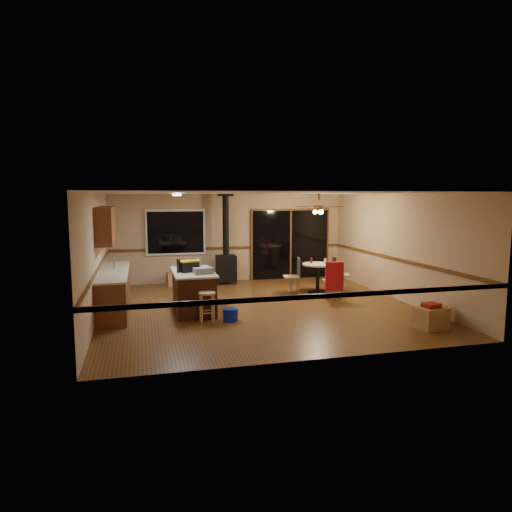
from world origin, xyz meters
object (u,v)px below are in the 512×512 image
object	(u,v)px
wood_stove	(226,259)
box_corner_b	(433,313)
bar_stool	(207,307)
box_under_window	(176,279)
blue_bucket	(230,315)
box_corner_a	(431,318)
chair_right	(335,269)
kitchen_island	(193,291)
toolbox_black	(189,267)
toolbox_grey	(203,271)
chair_left	(295,271)
dining_table	(318,273)
chair_near	(334,276)

from	to	relation	value
wood_stove	box_corner_b	world-z (taller)	wood_stove
bar_stool	box_under_window	xyz separation A→B (m)	(-0.31, 4.08, -0.12)
blue_bucket	box_corner_a	distance (m)	3.92
chair_right	box_corner_b	bearing A→B (deg)	-78.47
chair_right	box_corner_b	distance (m)	3.43
bar_stool	blue_bucket	distance (m)	0.52
bar_stool	box_corner_b	size ratio (longest dim) A/B	1.34
kitchen_island	toolbox_black	size ratio (longest dim) A/B	4.32
toolbox_grey	box_under_window	xyz separation A→B (m)	(-0.33, 3.49, -0.77)
chair_left	box_corner_b	world-z (taller)	chair_left
box_under_window	box_corner_b	distance (m)	7.03
blue_bucket	box_corner_b	size ratio (longest dim) A/B	0.66
kitchen_island	blue_bucket	bearing A→B (deg)	-56.92
toolbox_grey	chair_right	bearing A→B (deg)	23.76
toolbox_black	bar_stool	bearing A→B (deg)	-75.10
bar_stool	dining_table	world-z (taller)	dining_table
dining_table	chair_right	distance (m)	0.54
box_corner_b	chair_near	bearing A→B (deg)	115.97
box_under_window	box_corner_a	xyz separation A→B (m)	(4.42, -5.55, 0.01)
blue_bucket	bar_stool	bearing A→B (deg)	-179.36
box_corner_b	toolbox_grey	bearing A→B (deg)	159.17
kitchen_island	dining_table	size ratio (longest dim) A/B	2.03
wood_stove	chair_near	xyz separation A→B (m)	(2.16, -2.78, -0.13)
box_under_window	box_corner_b	bearing A→B (deg)	-47.41
chair_near	bar_stool	bearing A→B (deg)	-159.26
toolbox_black	box_under_window	world-z (taller)	toolbox_black
toolbox_black	box_corner_a	world-z (taller)	toolbox_black
toolbox_grey	toolbox_black	world-z (taller)	toolbox_black
box_corner_a	box_corner_b	world-z (taller)	box_corner_a
wood_stove	toolbox_grey	bearing A→B (deg)	-108.13
toolbox_black	chair_near	xyz separation A→B (m)	(3.55, 0.33, -0.41)
kitchen_island	blue_bucket	world-z (taller)	kitchen_island
wood_stove	chair_right	distance (m)	3.18
toolbox_black	dining_table	world-z (taller)	toolbox_black
blue_bucket	box_under_window	size ratio (longest dim) A/B	0.64
wood_stove	box_under_window	xyz separation A→B (m)	(-1.45, 0.05, -0.54)
dining_table	chair_right	world-z (taller)	chair_right
chair_near	box_corner_a	world-z (taller)	chair_near
box_corner_b	box_corner_a	bearing A→B (deg)	-131.18
toolbox_black	blue_bucket	size ratio (longest dim) A/B	1.27
toolbox_black	chair_near	bearing A→B (deg)	5.34
toolbox_grey	chair_left	world-z (taller)	toolbox_grey
chair_left	box_corner_a	size ratio (longest dim) A/B	0.95
toolbox_grey	chair_left	bearing A→B (deg)	31.65
kitchen_island	dining_table	bearing A→B (deg)	18.70
toolbox_black	box_under_window	distance (m)	3.27
kitchen_island	box_under_window	xyz separation A→B (m)	(-0.15, 3.10, -0.26)
bar_stool	box_corner_b	bearing A→B (deg)	-13.78
blue_bucket	box_under_window	xyz separation A→B (m)	(-0.79, 4.08, 0.07)
chair_right	box_under_window	size ratio (longest dim) A/B	1.45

